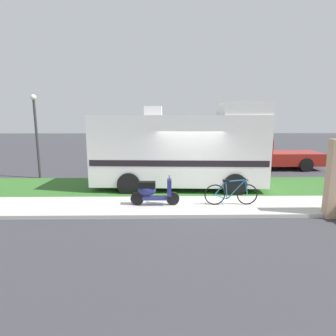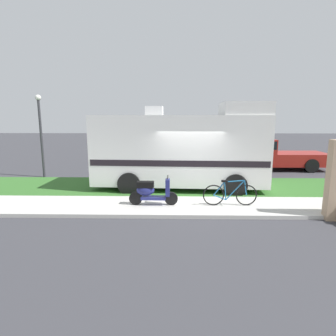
{
  "view_description": "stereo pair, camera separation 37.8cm",
  "coord_description": "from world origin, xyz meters",
  "px_view_note": "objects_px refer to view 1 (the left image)",
  "views": [
    {
      "loc": [
        -1.0,
        -10.29,
        3.07
      ],
      "look_at": [
        -0.83,
        0.3,
        1.1
      ],
      "focal_mm": 30.15,
      "sensor_mm": 36.0,
      "label": 1
    },
    {
      "loc": [
        -0.63,
        -10.29,
        3.07
      ],
      "look_at": [
        -0.83,
        0.3,
        1.1
      ],
      "focal_mm": 30.15,
      "sensor_mm": 36.0,
      "label": 2
    }
  ],
  "objects_px": {
    "pickup_truck_near": "(260,153)",
    "motorhome_rv": "(181,148)",
    "scooter": "(153,192)",
    "bicycle": "(231,193)",
    "street_lamp_post": "(36,128)",
    "pickup_truck_far": "(183,147)"
  },
  "relations": [
    {
      "from": "pickup_truck_near",
      "to": "motorhome_rv",
      "type": "bearing_deg",
      "value": -138.0
    },
    {
      "from": "scooter",
      "to": "bicycle",
      "type": "height_order",
      "value": "scooter"
    },
    {
      "from": "motorhome_rv",
      "to": "scooter",
      "type": "xyz_separation_m",
      "value": [
        -1.09,
        -2.71,
        -1.14
      ]
    },
    {
      "from": "street_lamp_post",
      "to": "bicycle",
      "type": "bearing_deg",
      "value": -29.71
    },
    {
      "from": "motorhome_rv",
      "to": "pickup_truck_near",
      "type": "bearing_deg",
      "value": 42.0
    },
    {
      "from": "bicycle",
      "to": "pickup_truck_near",
      "type": "height_order",
      "value": "pickup_truck_near"
    },
    {
      "from": "street_lamp_post",
      "to": "scooter",
      "type": "bearing_deg",
      "value": -39.43
    },
    {
      "from": "motorhome_rv",
      "to": "street_lamp_post",
      "type": "height_order",
      "value": "street_lamp_post"
    },
    {
      "from": "street_lamp_post",
      "to": "motorhome_rv",
      "type": "bearing_deg",
      "value": -16.79
    },
    {
      "from": "motorhome_rv",
      "to": "pickup_truck_near",
      "type": "distance_m",
      "value": 6.64
    },
    {
      "from": "street_lamp_post",
      "to": "pickup_truck_near",
      "type": "bearing_deg",
      "value": 11.1
    },
    {
      "from": "bicycle",
      "to": "street_lamp_post",
      "type": "relative_size",
      "value": 0.44
    },
    {
      "from": "motorhome_rv",
      "to": "pickup_truck_near",
      "type": "height_order",
      "value": "motorhome_rv"
    },
    {
      "from": "scooter",
      "to": "pickup_truck_far",
      "type": "bearing_deg",
      "value": 80.36
    },
    {
      "from": "motorhome_rv",
      "to": "pickup_truck_near",
      "type": "relative_size",
      "value": 1.27
    },
    {
      "from": "motorhome_rv",
      "to": "bicycle",
      "type": "bearing_deg",
      "value": -60.86
    },
    {
      "from": "pickup_truck_near",
      "to": "pickup_truck_far",
      "type": "xyz_separation_m",
      "value": [
        -4.26,
        3.02,
        -0.01
      ]
    },
    {
      "from": "motorhome_rv",
      "to": "bicycle",
      "type": "height_order",
      "value": "motorhome_rv"
    },
    {
      "from": "pickup_truck_far",
      "to": "street_lamp_post",
      "type": "xyz_separation_m",
      "value": [
        -7.56,
        -5.34,
        1.54
      ]
    },
    {
      "from": "bicycle",
      "to": "street_lamp_post",
      "type": "distance_m",
      "value": 9.93
    },
    {
      "from": "pickup_truck_near",
      "to": "street_lamp_post",
      "type": "height_order",
      "value": "street_lamp_post"
    },
    {
      "from": "motorhome_rv",
      "to": "scooter",
      "type": "distance_m",
      "value": 3.13
    }
  ]
}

